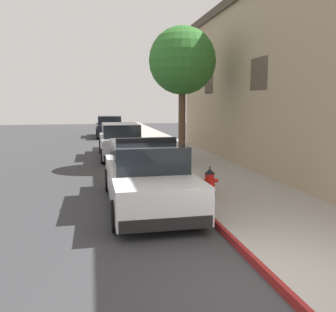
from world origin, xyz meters
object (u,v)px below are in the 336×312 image
parked_car_dark_far (109,127)px  street_tree (182,61)px  police_cruiser (147,176)px  fire_hydrant (210,182)px  parked_car_silver_ahead (121,141)px

parked_car_dark_far → street_tree: bearing=-80.2°
police_cruiser → fire_hydrant: police_cruiser is taller
police_cruiser → street_tree: size_ratio=0.91×
parked_car_silver_ahead → parked_car_dark_far: (-0.06, 10.42, 0.00)m
parked_car_dark_far → police_cruiser: bearing=-89.8°
parked_car_silver_ahead → fire_hydrant: bearing=-78.3°
parked_car_silver_ahead → fire_hydrant: 8.27m
parked_car_dark_far → street_tree: street_tree is taller
police_cruiser → fire_hydrant: size_ratio=6.37×
police_cruiser → parked_car_silver_ahead: bearing=90.1°
parked_car_silver_ahead → parked_car_dark_far: bearing=90.3°
parked_car_silver_ahead → parked_car_dark_far: 10.42m
parked_car_dark_far → fire_hydrant: size_ratio=6.37×
parked_car_silver_ahead → fire_hydrant: size_ratio=6.37×
street_tree → parked_car_dark_far: bearing=99.8°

